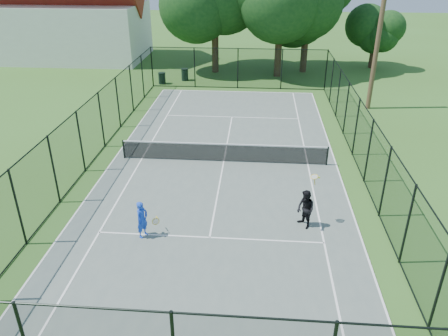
# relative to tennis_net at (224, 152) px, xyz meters

# --- Properties ---
(ground) EXTENTS (120.00, 120.00, 0.00)m
(ground) POSITION_rel_tennis_net_xyz_m (0.00, 0.00, -0.58)
(ground) COLOR #365E20
(tennis_court) EXTENTS (11.00, 24.00, 0.06)m
(tennis_court) POSITION_rel_tennis_net_xyz_m (0.00, 0.00, -0.55)
(tennis_court) COLOR #56655F
(tennis_court) RESTS_ON ground
(tennis_net) EXTENTS (10.08, 0.08, 0.95)m
(tennis_net) POSITION_rel_tennis_net_xyz_m (0.00, 0.00, 0.00)
(tennis_net) COLOR black
(tennis_net) RESTS_ON tennis_court
(fence) EXTENTS (13.10, 26.10, 3.00)m
(fence) POSITION_rel_tennis_net_xyz_m (0.00, 0.00, 0.92)
(fence) COLOR black
(fence) RESTS_ON ground
(tree_near_mid) EXTENTS (6.92, 6.92, 9.05)m
(tree_near_mid) POSITION_rel_tennis_net_xyz_m (3.09, 16.81, 5.00)
(tree_near_mid) COLOR #332114
(tree_near_mid) RESTS_ON ground
(tree_near_right) EXTENTS (6.63, 6.63, 9.15)m
(tree_near_right) POSITION_rel_tennis_net_xyz_m (5.34, 18.45, 5.24)
(tree_near_right) COLOR #332114
(tree_near_right) RESTS_ON ground
(tree_far_right) EXTENTS (3.79, 3.79, 5.01)m
(tree_far_right) POSITION_rel_tennis_net_xyz_m (11.57, 20.48, 2.51)
(tree_far_right) COLOR #332114
(tree_far_right) RESTS_ON ground
(building) EXTENTS (15.30, 8.15, 11.87)m
(building) POSITION_rel_tennis_net_xyz_m (-17.00, 22.00, 4.35)
(building) COLOR silver
(building) RESTS_ON ground
(trash_bin_left) EXTENTS (0.58, 0.58, 0.88)m
(trash_bin_left) POSITION_rel_tennis_net_xyz_m (-5.96, 13.75, -0.13)
(trash_bin_left) COLOR black
(trash_bin_left) RESTS_ON ground
(trash_bin_right) EXTENTS (0.58, 0.58, 0.96)m
(trash_bin_right) POSITION_rel_tennis_net_xyz_m (-4.34, 14.88, -0.09)
(trash_bin_right) COLOR black
(trash_bin_right) RESTS_ON ground
(utility_pole) EXTENTS (1.40, 0.30, 8.73)m
(utility_pole) POSITION_rel_tennis_net_xyz_m (8.86, 9.00, 3.85)
(utility_pole) COLOR #4C3823
(utility_pole) RESTS_ON ground
(player_blue) EXTENTS (0.85, 0.61, 1.41)m
(player_blue) POSITION_rel_tennis_net_xyz_m (-2.41, -6.48, 0.18)
(player_blue) COLOR blue
(player_blue) RESTS_ON tennis_court
(player_black) EXTENTS (0.91, 0.95, 2.02)m
(player_black) POSITION_rel_tennis_net_xyz_m (3.47, -5.40, 0.24)
(player_black) COLOR black
(player_black) RESTS_ON tennis_court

